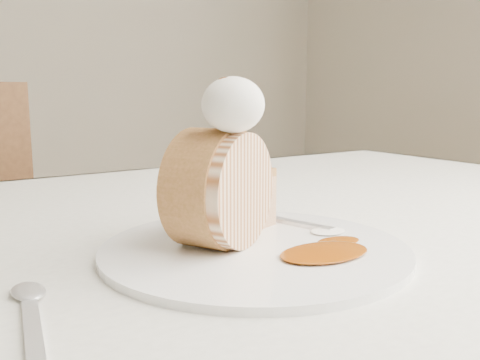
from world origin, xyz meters
TOP-DOWN VIEW (x-y plane):
  - table at (0.00, 0.20)m, footprint 1.40×0.90m
  - plate at (-0.05, 0.08)m, footprint 0.37×0.37m
  - roulade_slice at (-0.07, 0.10)m, footprint 0.12×0.10m
  - cake_chunk at (-0.02, 0.15)m, footprint 0.08×0.08m
  - whipped_cream at (-0.07, 0.08)m, footprint 0.06×0.06m
  - caramel_drizzle at (-0.07, 0.08)m, footprint 0.03×0.02m
  - caramel_pool at (-0.01, 0.02)m, footprint 0.11×0.09m
  - fork at (0.03, 0.13)m, footprint 0.07×0.17m
  - spoon at (-0.27, 0.01)m, footprint 0.05×0.15m

SIDE VIEW (x-z plane):
  - table at x=0.00m, z-range 0.29..1.04m
  - spoon at x=-0.27m, z-range 0.75..0.75m
  - plate at x=-0.05m, z-range 0.75..0.76m
  - fork at x=0.03m, z-range 0.76..0.76m
  - caramel_pool at x=-0.01m, z-range 0.76..0.76m
  - cake_chunk at x=-0.02m, z-range 0.76..0.81m
  - roulade_slice at x=-0.07m, z-range 0.76..0.87m
  - whipped_cream at x=-0.07m, z-range 0.87..0.92m
  - caramel_drizzle at x=-0.07m, z-range 0.92..0.92m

